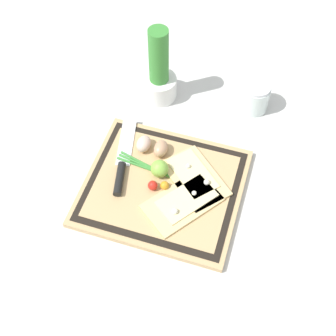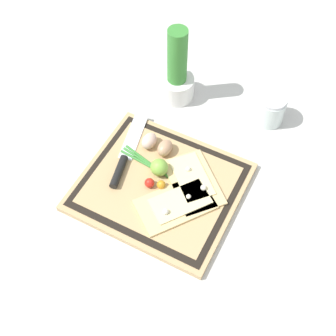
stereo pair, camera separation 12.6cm
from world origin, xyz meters
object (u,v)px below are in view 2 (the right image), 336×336
at_px(pizza_slice_near, 176,204).
at_px(cherry_tomato_red, 149,183).
at_px(sauce_jar, 270,111).
at_px(lime, 159,167).
at_px(cherry_tomato_yellow, 161,185).
at_px(herb_pot, 177,75).
at_px(egg_pink, 149,141).
at_px(knife, 123,161).
at_px(pizza_slice_far, 193,181).
at_px(egg_brown, 165,148).

bearing_deg(pizza_slice_near, cherry_tomato_red, 167.32).
bearing_deg(pizza_slice_near, sauce_jar, 75.11).
relative_size(lime, sauce_jar, 0.52).
bearing_deg(cherry_tomato_yellow, pizza_slice_near, -26.77).
bearing_deg(herb_pot, cherry_tomato_yellow, -69.83).
xyz_separation_m(egg_pink, sauce_jar, (0.26, 0.26, 0.00)).
height_order(egg_pink, lime, lime).
xyz_separation_m(herb_pot, sauce_jar, (0.29, 0.04, -0.05)).
height_order(pizza_slice_near, herb_pot, herb_pot).
bearing_deg(pizza_slice_near, knife, 164.04).
relative_size(knife, sauce_jar, 2.91).
height_order(pizza_slice_near, knife, pizza_slice_near).
bearing_deg(pizza_slice_far, sauce_jar, 72.74).
bearing_deg(cherry_tomato_red, pizza_slice_near, -12.68).
relative_size(pizza_slice_far, egg_pink, 3.98).
distance_m(pizza_slice_far, sauce_jar, 0.33).
height_order(cherry_tomato_red, cherry_tomato_yellow, cherry_tomato_red).
distance_m(egg_brown, egg_pink, 0.05).
height_order(knife, egg_brown, egg_brown).
bearing_deg(herb_pot, pizza_slice_far, -55.77).
distance_m(cherry_tomato_yellow, herb_pot, 0.36).
bearing_deg(egg_brown, knife, -135.49).
bearing_deg(pizza_slice_far, herb_pot, 124.23).
xyz_separation_m(lime, sauce_jar, (0.19, 0.33, -0.00)).
height_order(egg_brown, egg_pink, same).
bearing_deg(knife, sauce_jar, 49.48).
bearing_deg(cherry_tomato_yellow, egg_pink, 131.18).
bearing_deg(cherry_tomato_red, sauce_jar, 62.74).
bearing_deg(pizza_slice_near, herb_pot, 116.63).
relative_size(egg_pink, cherry_tomato_red, 2.06).
bearing_deg(lime, cherry_tomato_yellow, -56.15).
distance_m(pizza_slice_near, pizza_slice_far, 0.08).
bearing_deg(egg_pink, cherry_tomato_red, -61.12).
distance_m(pizza_slice_far, knife, 0.20).
bearing_deg(knife, herb_pot, 88.64).
relative_size(knife, cherry_tomato_yellow, 11.42).
distance_m(cherry_tomato_red, herb_pot, 0.36).
relative_size(egg_pink, lime, 1.12).
height_order(egg_pink, cherry_tomato_red, egg_pink).
xyz_separation_m(cherry_tomato_red, sauce_jar, (0.20, 0.38, 0.01)).
xyz_separation_m(pizza_slice_near, cherry_tomato_yellow, (-0.06, 0.03, 0.01)).
relative_size(herb_pot, sauce_jar, 2.68).
height_order(cherry_tomato_red, sauce_jar, sauce_jar).
xyz_separation_m(knife, herb_pot, (0.01, 0.31, 0.06)).
height_order(knife, cherry_tomato_red, cherry_tomato_red).
height_order(egg_brown, lime, lime).
distance_m(cherry_tomato_yellow, sauce_jar, 0.41).
distance_m(pizza_slice_far, cherry_tomato_red, 0.12).
relative_size(pizza_slice_far, cherry_tomato_red, 8.19).
distance_m(pizza_slice_far, egg_pink, 0.17).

